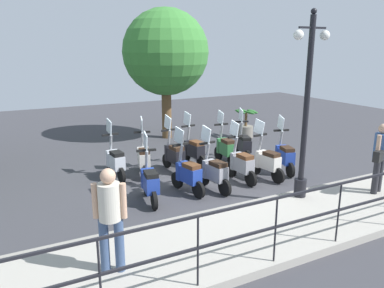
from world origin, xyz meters
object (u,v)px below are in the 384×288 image
(pedestrian_with_bag, at_px, (380,153))
(scooter_near_1, at_px, (267,161))
(scooter_far_1, at_px, (225,148))
(scooter_far_4, at_px, (144,158))
(scooter_far_3, at_px, (174,155))
(scooter_far_5, at_px, (115,161))
(scooter_far_0, at_px, (243,144))
(lamp_post_near, at_px, (305,119))
(scooter_near_2, at_px, (241,164))
(scooter_far_2, at_px, (194,150))
(pedestrian_distant, at_px, (110,213))
(scooter_near_4, at_px, (188,174))
(potted_palm, at_px, (246,126))
(scooter_near_0, at_px, (284,156))
(scooter_near_3, at_px, (214,171))
(scooter_near_5, at_px, (150,182))
(tree_distant, at_px, (166,53))

(pedestrian_with_bag, relative_size, scooter_near_1, 1.03)
(scooter_far_1, relative_size, scooter_far_4, 1.00)
(scooter_far_3, relative_size, scooter_far_5, 1.00)
(scooter_far_3, xyz_separation_m, scooter_far_4, (0.11, 0.84, 0.00))
(scooter_far_0, distance_m, scooter_far_5, 3.95)
(lamp_post_near, relative_size, scooter_far_5, 2.57)
(scooter_near_2, bearing_deg, scooter_far_4, 49.02)
(scooter_far_2, bearing_deg, pedestrian_distant, 133.68)
(scooter_far_0, height_order, scooter_far_1, same)
(scooter_near_4, xyz_separation_m, scooter_far_3, (1.57, -0.36, 0.00))
(potted_palm, xyz_separation_m, scooter_near_0, (-3.84, 1.42, 0.04))
(scooter_far_4, bearing_deg, scooter_far_1, -77.67)
(potted_palm, relative_size, scooter_far_4, 0.69)
(scooter_near_2, distance_m, scooter_near_4, 1.56)
(scooter_near_3, distance_m, scooter_near_4, 0.65)
(lamp_post_near, distance_m, scooter_near_1, 2.12)
(scooter_near_0, height_order, scooter_near_1, same)
(scooter_far_3, bearing_deg, scooter_near_1, -136.04)
(lamp_post_near, height_order, scooter_near_5, lamp_post_near)
(scooter_near_0, distance_m, scooter_far_4, 3.82)
(scooter_far_0, relative_size, scooter_far_3, 1.00)
(scooter_far_0, bearing_deg, scooter_far_1, 113.07)
(pedestrian_with_bag, distance_m, scooter_near_4, 4.34)
(scooter_near_4, bearing_deg, scooter_near_5, 85.28)
(potted_palm, distance_m, scooter_near_5, 6.79)
(potted_palm, relative_size, scooter_far_2, 0.69)
(scooter_near_0, distance_m, scooter_near_5, 4.01)
(pedestrian_with_bag, distance_m, scooter_near_2, 3.19)
(lamp_post_near, xyz_separation_m, scooter_far_1, (3.19, -0.05, -1.40))
(potted_palm, height_order, scooter_near_5, scooter_near_5)
(potted_palm, xyz_separation_m, scooter_near_5, (-4.08, 5.42, 0.04))
(lamp_post_near, bearing_deg, scooter_near_1, -10.83)
(scooter_far_2, bearing_deg, scooter_near_5, 125.91)
(lamp_post_near, height_order, scooter_near_3, lamp_post_near)
(potted_palm, xyz_separation_m, scooter_near_1, (-4.04, 2.17, 0.04))
(scooter_far_0, bearing_deg, lamp_post_near, -176.16)
(pedestrian_distant, xyz_separation_m, scooter_far_2, (4.34, -3.59, -0.60))
(lamp_post_near, distance_m, scooter_near_3, 2.44)
(scooter_near_3, height_order, scooter_far_3, same)
(pedestrian_distant, distance_m, scooter_far_2, 5.67)
(scooter_far_3, xyz_separation_m, scooter_far_5, (0.20, 1.59, 0.00))
(pedestrian_distant, bearing_deg, scooter_far_5, -169.83)
(potted_palm, relative_size, scooter_near_4, 0.69)
(pedestrian_with_bag, bearing_deg, scooter_near_0, -1.49)
(lamp_post_near, bearing_deg, scooter_far_3, 26.64)
(scooter_far_1, bearing_deg, scooter_near_2, 165.76)
(tree_distant, height_order, scooter_near_2, tree_distant)
(scooter_near_0, xyz_separation_m, scooter_far_2, (1.68, 1.92, 0.00))
(tree_distant, bearing_deg, scooter_near_4, 161.56)
(potted_palm, xyz_separation_m, scooter_far_3, (-2.40, 4.07, 0.04))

